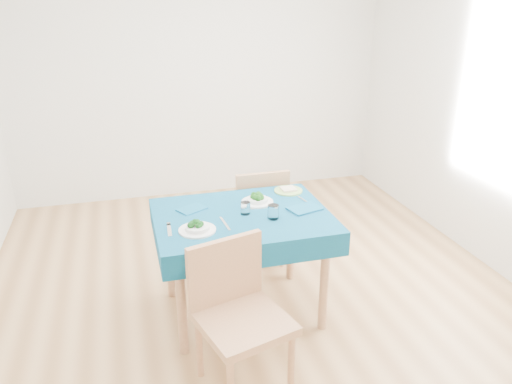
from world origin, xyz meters
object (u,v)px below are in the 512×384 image
object	(u,v)px
chair_near	(244,299)
bowl_far	(257,198)
side_plate	(288,191)
chair_far	(256,202)
bowl_near	(197,226)
table	(243,264)

from	to	relation	value
chair_near	bowl_far	xyz separation A→B (m)	(0.32, 0.87, 0.21)
chair_near	side_plate	world-z (taller)	chair_near
chair_far	bowl_near	world-z (taller)	chair_far
table	chair_near	distance (m)	0.75
chair_far	bowl_far	size ratio (longest dim) A/B	4.76
chair_far	bowl_far	bearing A→B (deg)	74.69
chair_near	bowl_near	size ratio (longest dim) A/B	5.01
bowl_near	table	bearing A→B (deg)	26.75
table	chair_far	bearing A→B (deg)	67.54
side_plate	bowl_near	bearing A→B (deg)	-147.75
bowl_near	side_plate	xyz separation A→B (m)	(0.76, 0.48, -0.03)
chair_near	chair_far	world-z (taller)	chair_near
chair_near	chair_far	distance (m)	1.47
chair_near	side_plate	size ratio (longest dim) A/B	5.54
table	chair_far	distance (m)	0.77
chair_near	bowl_near	xyz separation A→B (m)	(-0.16, 0.54, 0.21)
chair_near	side_plate	bearing A→B (deg)	43.81
side_plate	chair_near	bearing A→B (deg)	-120.56
chair_near	side_plate	distance (m)	1.19
chair_near	bowl_far	size ratio (longest dim) A/B	5.22
bowl_near	side_plate	size ratio (longest dim) A/B	1.11
chair_near	bowl_far	bearing A→B (deg)	54.16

